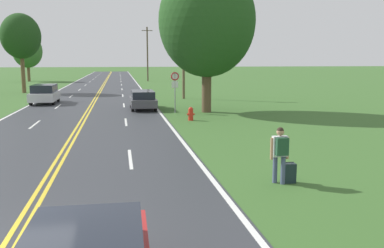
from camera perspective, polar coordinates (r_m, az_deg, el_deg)
The scene contains 11 objects.
hitchhiker_person at distance 12.08m, azimuth 12.27°, elevation -3.52°, with size 0.57×0.41×1.68m.
suitcase at distance 12.40m, azimuth 13.45°, elevation -6.74°, with size 0.39×0.20×0.64m.
fire_hydrant at distance 24.31m, azimuth -0.18°, elevation 1.47°, with size 0.46×0.30×0.81m.
traffic_sign at distance 27.71m, azimuth -2.41°, elevation 5.92°, with size 0.60×0.10×2.79m.
utility_pole_midground at distance 37.90m, azimuth -1.20°, elevation 9.60°, with size 1.80×0.24×7.68m.
utility_pole_far at distance 69.40m, azimuth -6.27°, elevation 9.83°, with size 1.80×0.24×8.98m.
tree_left_verge at distance 73.56m, azimuth -22.11°, elevation 9.46°, with size 4.78×4.78×7.77m.
tree_behind_sign at distance 28.17m, azimuth 2.11°, elevation 14.20°, with size 6.52×6.52×9.92m.
tree_mid_treeline at distance 48.34m, azimuth -22.91°, elevation 11.26°, with size 4.21×4.21×8.53m.
car_dark_grey_hatchback_approaching at distance 30.05m, azimuth -6.92°, elevation 3.47°, with size 1.82×4.18×1.35m.
car_silver_hatchback_mid_near at distance 35.85m, azimuth -19.98°, elevation 4.04°, with size 1.95×4.25×1.57m.
Camera 1 is at (2.20, -7.18, 3.61)m, focal length 38.00 mm.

